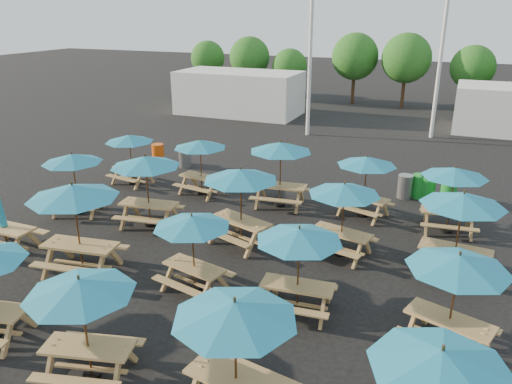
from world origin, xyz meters
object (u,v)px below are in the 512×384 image
at_px(picnic_unit_9, 192,226).
at_px(picnic_unit_15, 367,164).
at_px(picnic_unit_10, 241,179).
at_px(waste_bin_3, 419,186).
at_px(picnic_unit_19, 454,176).
at_px(picnic_unit_14, 344,193).
at_px(waste_bin_1, 185,157).
at_px(picnic_unit_3, 129,141).
at_px(picnic_unit_8, 80,292).
at_px(waste_bin_5, 448,193).
at_px(picnic_unit_13, 299,239).
at_px(waste_bin_0, 158,154).
at_px(picnic_unit_7, 200,147).
at_px(picnic_unit_18, 463,204).
at_px(picnic_unit_16, 441,367).
at_px(picnic_unit_1, 3,221).
at_px(picnic_unit_11, 281,150).
at_px(picnic_unit_17, 458,267).
at_px(picnic_unit_5, 73,196).
at_px(picnic_unit_12, 235,317).
at_px(waste_bin_4, 428,187).
at_px(picnic_unit_2, 72,162).
at_px(picnic_unit_6, 146,165).
at_px(waste_bin_2, 405,186).

distance_m(picnic_unit_9, picnic_unit_15, 7.08).
xyz_separation_m(picnic_unit_10, picnic_unit_15, (2.99, 3.55, -0.22)).
bearing_deg(waste_bin_3, picnic_unit_19, -68.30).
relative_size(picnic_unit_14, waste_bin_1, 2.73).
bearing_deg(picnic_unit_3, waste_bin_3, 24.10).
xyz_separation_m(picnic_unit_8, waste_bin_5, (5.93, 12.22, -1.46)).
distance_m(picnic_unit_13, waste_bin_0, 13.26).
relative_size(picnic_unit_7, picnic_unit_18, 0.96).
bearing_deg(picnic_unit_16, picnic_unit_8, -167.20).
bearing_deg(picnic_unit_9, picnic_unit_13, 14.81).
distance_m(picnic_unit_1, picnic_unit_3, 6.46).
bearing_deg(picnic_unit_11, waste_bin_1, 146.72).
relative_size(picnic_unit_16, waste_bin_1, 2.74).
relative_size(picnic_unit_17, waste_bin_1, 2.91).
bearing_deg(waste_bin_3, picnic_unit_7, -160.28).
xyz_separation_m(picnic_unit_3, picnic_unit_10, (6.31, -3.36, 0.29)).
height_order(picnic_unit_5, picnic_unit_16, picnic_unit_5).
distance_m(picnic_unit_12, waste_bin_0, 15.78).
bearing_deg(picnic_unit_3, waste_bin_4, 23.51).
bearing_deg(picnic_unit_1, picnic_unit_2, 91.27).
relative_size(picnic_unit_16, waste_bin_5, 2.74).
bearing_deg(waste_bin_1, picnic_unit_1, -94.18).
xyz_separation_m(picnic_unit_7, picnic_unit_18, (9.15, -2.94, 0.16)).
xyz_separation_m(picnic_unit_2, picnic_unit_15, (9.19, 3.51, -0.02)).
bearing_deg(picnic_unit_5, picnic_unit_19, 27.59).
xyz_separation_m(picnic_unit_2, picnic_unit_19, (11.92, 3.23, 0.01)).
relative_size(picnic_unit_6, picnic_unit_19, 1.11).
distance_m(picnic_unit_1, picnic_unit_10, 6.96).
distance_m(picnic_unit_7, waste_bin_2, 7.80).
bearing_deg(picnic_unit_15, waste_bin_3, 75.76).
bearing_deg(picnic_unit_2, picnic_unit_6, -16.00).
bearing_deg(picnic_unit_19, picnic_unit_14, -141.26).
bearing_deg(picnic_unit_17, picnic_unit_19, 110.59).
xyz_separation_m(picnic_unit_1, picnic_unit_7, (3.00, 6.44, 0.91)).
bearing_deg(waste_bin_0, picnic_unit_17, -35.28).
bearing_deg(picnic_unit_8, picnic_unit_14, 50.58).
relative_size(waste_bin_3, waste_bin_5, 1.00).
relative_size(picnic_unit_19, waste_bin_1, 2.51).
relative_size(picnic_unit_3, picnic_unit_19, 0.98).
bearing_deg(picnic_unit_14, picnic_unit_1, -146.33).
bearing_deg(picnic_unit_11, waste_bin_5, 17.06).
xyz_separation_m(waste_bin_0, waste_bin_1, (1.46, -0.08, 0.00)).
height_order(picnic_unit_11, picnic_unit_14, picnic_unit_11).
distance_m(picnic_unit_15, waste_bin_0, 10.39).
relative_size(picnic_unit_3, picnic_unit_17, 0.85).
height_order(picnic_unit_2, picnic_unit_7, picnic_unit_2).
bearing_deg(picnic_unit_17, picnic_unit_8, -132.58).
xyz_separation_m(picnic_unit_12, picnic_unit_16, (3.17, 0.05, -0.03)).
relative_size(picnic_unit_18, waste_bin_3, 2.66).
height_order(waste_bin_0, waste_bin_2, same).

